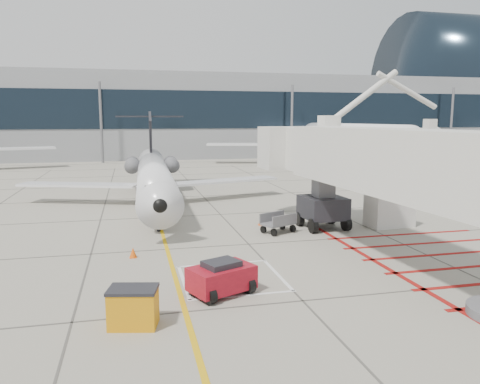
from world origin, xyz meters
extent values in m
plane|color=#9F9989|center=(0.00, 0.00, 0.00)|extent=(260.00, 260.00, 0.00)
cone|color=#E2520B|center=(-5.98, 2.95, 0.25)|extent=(0.36, 0.36, 0.49)
cone|color=#E64F0C|center=(1.87, 8.18, 0.25)|extent=(0.36, 0.36, 0.50)
cube|color=gray|center=(10.00, 70.00, 7.00)|extent=(180.00, 28.00, 14.00)
cube|color=black|center=(10.00, 55.95, 8.00)|extent=(180.00, 0.10, 6.00)
camera|label=1|loc=(-5.94, -19.28, 6.58)|focal=35.00mm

